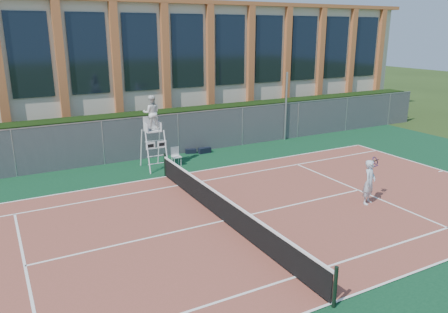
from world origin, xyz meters
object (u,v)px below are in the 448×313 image
plastic_chair (176,155)px  tennis_player (369,182)px  umpire_chair (152,115)px  steel_pole (286,107)px

plastic_chair → tennis_player: (4.55, -8.24, 0.36)m
umpire_chair → tennis_player: 10.18m
plastic_chair → tennis_player: size_ratio=0.52×
plastic_chair → steel_pole: bearing=12.2°
tennis_player → umpire_chair: bearing=124.4°
umpire_chair → plastic_chair: bearing=-2.2°
umpire_chair → plastic_chair: size_ratio=3.97×
steel_pole → umpire_chair: bearing=-169.6°
steel_pole → tennis_player: 10.53m
umpire_chair → tennis_player: umpire_chair is taller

